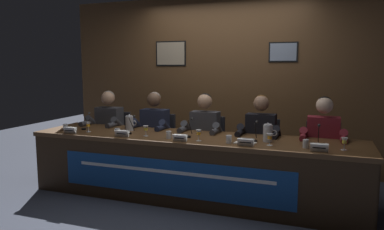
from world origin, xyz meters
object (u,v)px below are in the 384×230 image
object	(u,v)px
juice_glass_far_left	(88,125)
chair_center	(208,151)
conference_table	(188,157)
water_cup_center	(169,135)
water_cup_right	(229,140)
water_cup_far_right	(306,144)
chair_far_right	(322,160)
document_stack_right	(245,143)
juice_glass_far_right	(344,142)
water_cup_far_left	(65,128)
microphone_right	(255,134)
nameplate_far_right	(319,148)
juice_glass_right	(270,137)
panelist_left	(152,130)
chair_far_left	(114,143)
chair_left	(159,147)
nameplate_left	(122,133)
microphone_left	(131,127)
microphone_far_right	(318,139)
panelist_far_left	(106,127)
water_pitcher_right_side	(268,133)
juice_glass_left	(146,129)
nameplate_center	(180,138)
water_pitcher_left_side	(130,123)
chair_right	(262,156)
nameplate_right	(246,142)
panelist_far_right	(323,141)
juice_glass_center	(199,133)
nameplate_far_left	(70,130)
microphone_far_left	(86,124)
panelist_right	(260,137)

from	to	relation	value
juice_glass_far_left	chair_center	xyz separation A→B (m)	(1.31, 0.80, -0.40)
conference_table	juice_glass_far_left	xyz separation A→B (m)	(-1.31, -0.06, 0.31)
water_cup_center	water_cup_right	distance (m)	0.71
chair_center	water_cup_far_right	bearing A→B (deg)	-32.16
chair_far_right	document_stack_right	bearing A→B (deg)	-133.77
juice_glass_far_right	document_stack_right	bearing A→B (deg)	-178.56
water_cup_far_left	microphone_right	bearing A→B (deg)	4.08
nameplate_far_right	juice_glass_right	bearing A→B (deg)	166.35
microphone_right	water_cup_center	bearing A→B (deg)	-168.88
panelist_left	nameplate_far_right	distance (m)	2.26
chair_far_left	chair_left	world-z (taller)	same
nameplate_left	microphone_left	xyz separation A→B (m)	(-0.01, 0.23, 0.03)
conference_table	microphone_left	distance (m)	0.81
conference_table	microphone_far_right	bearing A→B (deg)	2.90
panelist_far_left	water_pitcher_right_side	bearing A→B (deg)	-10.52
water_cup_right	juice_glass_left	bearing A→B (deg)	176.78
juice_glass_left	nameplate_center	xyz separation A→B (m)	(0.49, -0.16, -0.05)
panelist_left	water_cup_center	size ratio (longest dim) A/B	14.23
panelist_far_left	microphone_right	distance (m)	2.24
juice_glass_far_left	water_cup_right	xyz separation A→B (m)	(1.82, -0.05, -0.05)
water_pitcher_left_side	chair_left	bearing A→B (deg)	73.57
juice_glass_far_left	chair_right	bearing A→B (deg)	21.37
nameplate_far_right	microphone_far_right	distance (m)	0.27
conference_table	microphone_right	world-z (taller)	microphone_right
juice_glass_left	nameplate_right	xyz separation A→B (m)	(1.21, -0.14, -0.05)
water_cup_far_right	juice_glass_left	bearing A→B (deg)	179.54
nameplate_center	water_pitcher_left_side	world-z (taller)	water_pitcher_left_side
chair_far_left	nameplate_far_right	world-z (taller)	chair_far_left
chair_far_left	chair_right	bearing A→B (deg)	0.00
microphone_far_right	document_stack_right	world-z (taller)	microphone_far_right
juice_glass_left	panelist_far_right	xyz separation A→B (m)	(1.96, 0.60, -0.13)
water_cup_far_left	panelist_far_right	world-z (taller)	panelist_far_right
juice_glass_center	panelist_far_right	world-z (taller)	panelist_far_right
chair_center	microphone_right	size ratio (longest dim) A/B	4.08
nameplate_far_left	water_cup_far_right	distance (m)	2.75
microphone_left	juice_glass_far_right	world-z (taller)	microphone_left
chair_far_left	water_cup_center	world-z (taller)	chair_far_left
chair_far_left	microphone_far_left	world-z (taller)	microphone_far_left
chair_far_left	water_cup_center	bearing A→B (deg)	-33.86
nameplate_center	juice_glass_far_right	size ratio (longest dim) A/B	1.28
chair_left	nameplate_far_left	bearing A→B (deg)	-127.48
conference_table	panelist_right	world-z (taller)	panelist_right
water_cup_far_left	microphone_far_right	size ratio (longest dim) A/B	0.39
juice_glass_far_left	microphone_far_right	distance (m)	2.72
juice_glass_left	microphone_left	size ratio (longest dim) A/B	0.57
water_cup_far_left	nameplate_right	bearing A→B (deg)	-2.76
nameplate_left	juice_glass_right	size ratio (longest dim) A/B	1.37
juice_glass_far_left	panelist_left	xyz separation A→B (m)	(0.59, 0.60, -0.13)
juice_glass_center	water_cup_center	world-z (taller)	juice_glass_center
nameplate_far_left	nameplate_right	xyz separation A→B (m)	(2.16, 0.03, 0.00)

